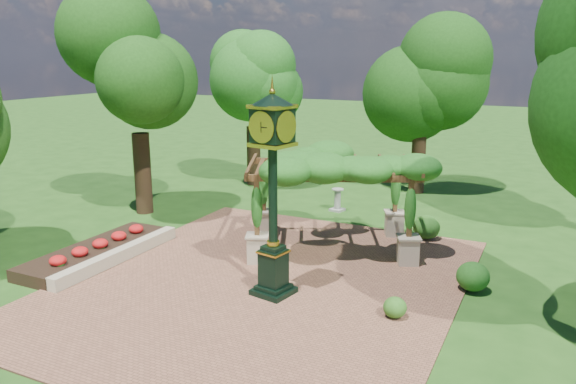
% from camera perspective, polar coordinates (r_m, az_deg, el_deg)
% --- Properties ---
extents(ground, '(120.00, 120.00, 0.00)m').
position_cam_1_polar(ground, '(14.54, -4.39, -10.60)').
color(ground, '#1E4714').
rests_on(ground, ground).
extents(brick_plaza, '(10.00, 12.00, 0.04)m').
position_cam_1_polar(brick_plaza, '(15.33, -2.48, -9.16)').
color(brick_plaza, brown).
rests_on(brick_plaza, ground).
extents(border_wall, '(0.35, 5.00, 0.40)m').
position_cam_1_polar(border_wall, '(17.43, -16.81, -6.23)').
color(border_wall, '#C6B793').
rests_on(border_wall, ground).
extents(flower_bed, '(1.50, 5.00, 0.36)m').
position_cam_1_polar(flower_bed, '(18.04, -18.92, -5.78)').
color(flower_bed, red).
rests_on(flower_bed, ground).
extents(pedestal_clock, '(1.20, 1.20, 5.18)m').
position_cam_1_polar(pedestal_clock, '(13.65, -1.57, 1.54)').
color(pedestal_clock, black).
rests_on(pedestal_clock, brick_plaza).
extents(pergola, '(5.96, 4.98, 3.21)m').
position_cam_1_polar(pergola, '(17.24, 4.47, 2.55)').
color(pergola, tan).
rests_on(pergola, brick_plaza).
extents(sundial, '(0.57, 0.57, 0.89)m').
position_cam_1_polar(sundial, '(22.09, 5.04, -0.93)').
color(sundial, '#9A9A92').
rests_on(sundial, ground).
extents(shrub_front, '(0.66, 0.66, 0.49)m').
position_cam_1_polar(shrub_front, '(13.52, 10.81, -11.44)').
color(shrub_front, '#2B5D1A').
rests_on(shrub_front, brick_plaza).
extents(shrub_mid, '(0.85, 0.85, 0.76)m').
position_cam_1_polar(shrub_mid, '(15.40, 18.27, -8.15)').
color(shrub_mid, '#1E5016').
rests_on(shrub_mid, brick_plaza).
extents(shrub_back, '(0.92, 0.92, 0.79)m').
position_cam_1_polar(shrub_back, '(19.15, 13.90, -3.49)').
color(shrub_back, '#265719').
rests_on(shrub_back, brick_plaza).
extents(tree_west_near, '(3.86, 3.86, 8.02)m').
position_cam_1_polar(tree_west_near, '(21.80, -15.18, 12.03)').
color(tree_west_near, '#372316').
rests_on(tree_west_near, ground).
extents(tree_west_far, '(3.52, 3.52, 7.08)m').
position_cam_1_polar(tree_west_far, '(26.04, -3.62, 11.25)').
color(tree_west_far, black).
rests_on(tree_west_far, ground).
extents(tree_north, '(4.00, 4.00, 6.94)m').
position_cam_1_polar(tree_north, '(25.01, 13.50, 10.62)').
color(tree_north, '#352215').
rests_on(tree_north, ground).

